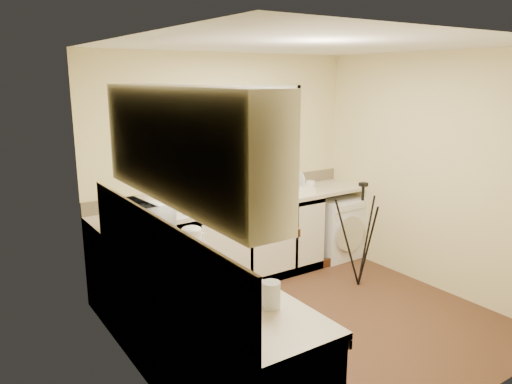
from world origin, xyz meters
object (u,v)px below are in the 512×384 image
at_px(microwave, 147,216).
at_px(washing_machine, 334,227).
at_px(kettle, 192,242).
at_px(soap_bottle_clear, 295,167).
at_px(soap_bottle_green, 286,165).
at_px(plant_c, 248,172).
at_px(dish_rack, 295,189).
at_px(steel_jar, 204,275).
at_px(laptop, 197,202).
at_px(tripod, 361,235).
at_px(plant_a, 207,175).
at_px(cup_back, 310,184).
at_px(glass_jug, 271,295).
at_px(plant_d, 268,168).
at_px(cup_left, 218,281).

bearing_deg(microwave, washing_machine, -86.10).
height_order(kettle, soap_bottle_clear, soap_bottle_clear).
xyz_separation_m(soap_bottle_green, soap_bottle_clear, (0.13, -0.01, -0.04)).
xyz_separation_m(plant_c, soap_bottle_clear, (0.67, -0.01, -0.02)).
xyz_separation_m(kettle, dish_rack, (1.92, 1.20, -0.07)).
bearing_deg(soap_bottle_clear, steel_jar, -139.67).
bearing_deg(laptop, tripod, -16.46).
bearing_deg(plant_a, soap_bottle_clear, -0.25).
relative_size(plant_a, cup_back, 2.11).
distance_m(washing_machine, dish_rack, 0.81).
relative_size(dish_rack, glass_jug, 2.68).
relative_size(washing_machine, soap_bottle_green, 3.03).
xyz_separation_m(soap_bottle_green, cup_back, (0.24, -0.17, -0.23)).
height_order(laptop, plant_d, plant_d).
bearing_deg(soap_bottle_clear, plant_a, 179.75).
xyz_separation_m(laptop, soap_bottle_green, (1.30, 0.25, 0.21)).
bearing_deg(laptop, cup_back, 14.48).
distance_m(laptop, microwave, 0.80).
relative_size(tripod, glass_jug, 7.19).
bearing_deg(glass_jug, steel_jar, 107.73).
bearing_deg(tripod, soap_bottle_clear, 76.99).
xyz_separation_m(plant_a, plant_d, (0.79, 0.01, 0.00)).
height_order(washing_machine, cup_left, cup_left).
bearing_deg(microwave, dish_rack, -82.40).
height_order(plant_d, cup_back, plant_d).
height_order(dish_rack, tripod, tripod).
height_order(plant_c, cup_back, plant_c).
relative_size(kettle, plant_c, 0.94).
height_order(steel_jar, plant_d, plant_d).
relative_size(washing_machine, cup_left, 8.54).
height_order(steel_jar, cup_left, steel_jar).
height_order(washing_machine, plant_d, plant_d).
height_order(dish_rack, microwave, microwave).
bearing_deg(cup_back, kettle, -150.42).
relative_size(kettle, cup_back, 1.72).
height_order(steel_jar, plant_a, plant_a).
bearing_deg(dish_rack, soap_bottle_clear, 76.41).
distance_m(cup_back, cup_left, 2.95).
relative_size(glass_jug, soap_bottle_clear, 0.89).
xyz_separation_m(plant_a, cup_left, (-1.01, -2.01, -0.23)).
height_order(plant_c, cup_left, plant_c).
distance_m(laptop, glass_jug, 2.28).
bearing_deg(dish_rack, plant_d, 162.82).
bearing_deg(kettle, washing_machine, 24.80).
bearing_deg(tripod, cup_back, 70.91).
height_order(kettle, soap_bottle_green, soap_bottle_green).
relative_size(laptop, cup_back, 3.51).
bearing_deg(dish_rack, cup_back, 33.06).
height_order(glass_jug, plant_d, plant_d).
xyz_separation_m(steel_jar, plant_d, (1.85, 1.92, 0.21)).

